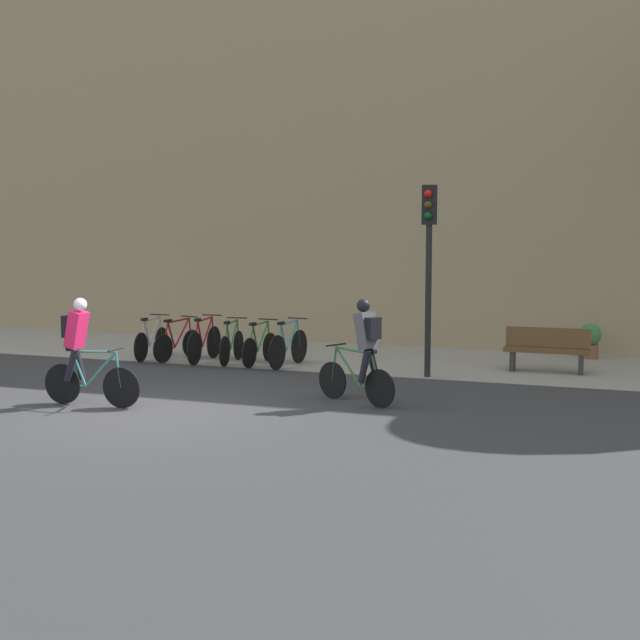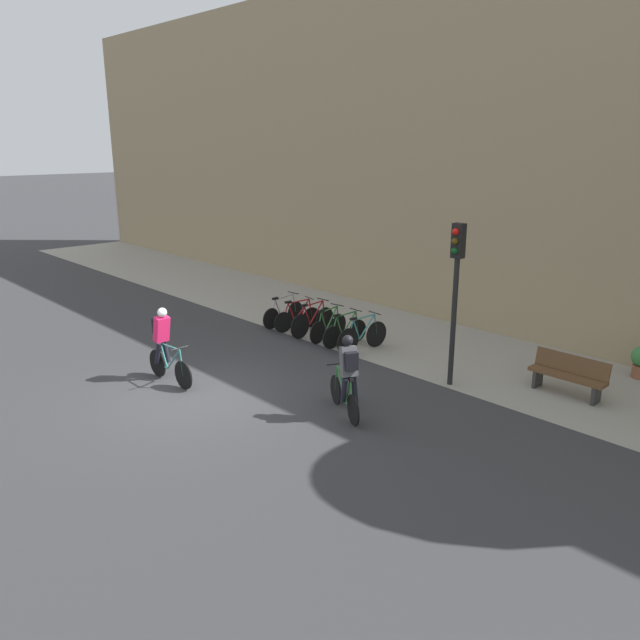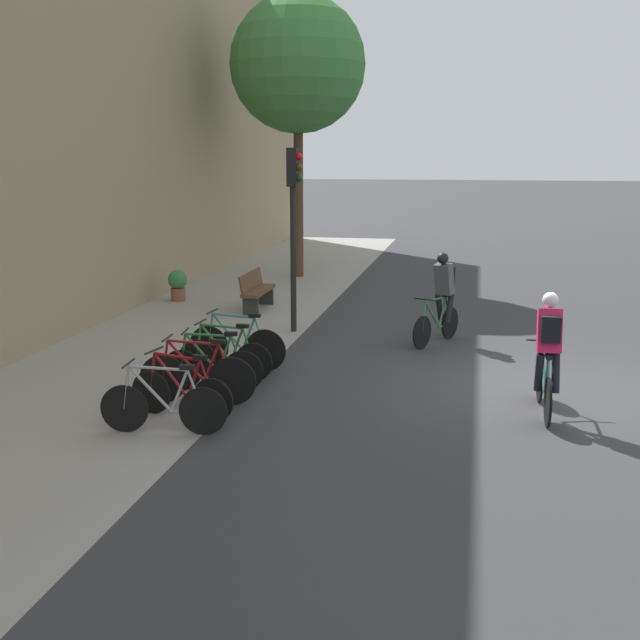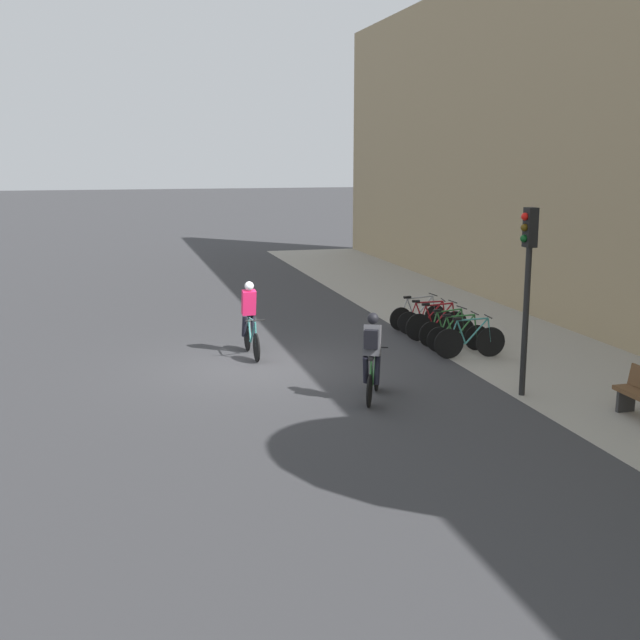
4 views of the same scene
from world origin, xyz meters
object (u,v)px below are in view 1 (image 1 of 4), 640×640
at_px(parked_bike_5, 288,347).
at_px(cyclist_pink, 81,348).
at_px(parked_bike_3, 232,345).
at_px(potted_plant, 590,339).
at_px(traffic_light_pole, 429,245).
at_px(parked_bike_1, 177,343).
at_px(parked_bike_0, 151,341).
at_px(parked_bike_4, 260,347).
at_px(bench, 547,349).
at_px(cyclist_grey, 364,348).
at_px(parked_bike_2, 204,343).

bearing_deg(parked_bike_5, cyclist_pink, -108.43).
xyz_separation_m(parked_bike_3, potted_plant, (7.22, 3.34, 0.05)).
bearing_deg(parked_bike_5, parked_bike_3, -179.99).
distance_m(parked_bike_5, traffic_light_pole, 3.75).
relative_size(parked_bike_1, parked_bike_3, 0.99).
distance_m(parked_bike_1, potted_plant, 9.16).
distance_m(parked_bike_0, potted_plant, 9.78).
distance_m(parked_bike_3, traffic_light_pole, 4.89).
distance_m(parked_bike_4, bench, 5.95).
xyz_separation_m(cyclist_grey, bench, (2.50, 4.43, -0.48)).
xyz_separation_m(parked_bike_2, parked_bike_3, (0.66, -0.00, -0.03)).
bearing_deg(traffic_light_pole, parked_bike_2, 176.61).
distance_m(parked_bike_2, parked_bike_3, 0.66).
relative_size(parked_bike_5, potted_plant, 2.24).
bearing_deg(parked_bike_0, parked_bike_1, 0.05).
bearing_deg(parked_bike_0, parked_bike_3, 0.04).
bearing_deg(parked_bike_5, traffic_light_pole, -5.58).
relative_size(parked_bike_1, bench, 0.94).
height_order(cyclist_pink, traffic_light_pole, traffic_light_pole).
bearing_deg(cyclist_grey, parked_bike_5, 129.00).
bearing_deg(bench, cyclist_grey, -119.40).
bearing_deg(parked_bike_1, parked_bike_4, 0.01).
xyz_separation_m(cyclist_pink, parked_bike_0, (-1.64, 4.96, -0.55)).
bearing_deg(cyclist_pink, potted_plant, 47.68).
height_order(cyclist_grey, potted_plant, cyclist_grey).
xyz_separation_m(parked_bike_2, parked_bike_4, (1.32, -0.00, -0.03)).
distance_m(parked_bike_3, parked_bike_4, 0.66).
relative_size(parked_bike_0, parked_bike_4, 1.06).
bearing_deg(potted_plant, parked_bike_2, -157.05).
bearing_deg(traffic_light_pole, parked_bike_4, 175.41).
height_order(parked_bike_5, traffic_light_pole, traffic_light_pole).
bearing_deg(parked_bike_4, cyclist_grey, -44.76).
bearing_deg(parked_bike_0, cyclist_pink, -71.71).
height_order(cyclist_grey, parked_bike_0, cyclist_grey).
bearing_deg(parked_bike_4, cyclist_pink, -101.34).
distance_m(parked_bike_0, bench, 8.55).
relative_size(parked_bike_3, parked_bike_4, 0.99).
height_order(parked_bike_1, traffic_light_pole, traffic_light_pole).
distance_m(cyclist_pink, parked_bike_3, 5.00).
xyz_separation_m(parked_bike_5, bench, (5.18, 1.11, 0.05)).
xyz_separation_m(cyclist_pink, cyclist_grey, (4.34, 1.64, 0.00)).
xyz_separation_m(cyclist_grey, parked_bike_0, (-5.98, 3.32, -0.55)).
bearing_deg(potted_plant, parked_bike_5, -150.52).
xyz_separation_m(cyclist_pink, parked_bike_4, (0.99, 4.96, -0.56)).
xyz_separation_m(bench, potted_plant, (0.72, 2.23, -0.03)).
height_order(cyclist_grey, parked_bike_1, cyclist_grey).
bearing_deg(parked_bike_5, cyclist_grey, -51.00).
xyz_separation_m(parked_bike_1, parked_bike_2, (0.66, 0.00, 0.03)).
distance_m(bench, potted_plant, 2.34).
relative_size(cyclist_grey, parked_bike_5, 1.00).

